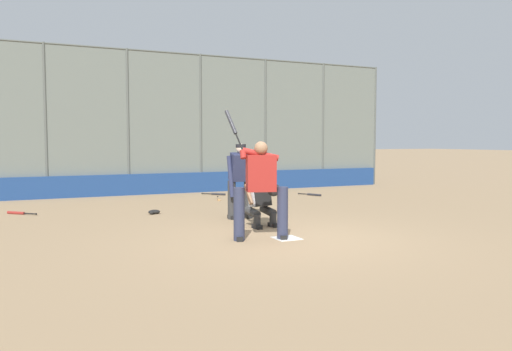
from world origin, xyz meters
name	(u,v)px	position (x,y,z in m)	size (l,w,h in m)	color
ground_plane	(287,239)	(0.00, 0.00, 0.00)	(160.00, 160.00, 0.00)	#9E7F5B
home_plate_marker	(287,238)	(0.00, 0.00, 0.01)	(0.43, 0.43, 0.01)	white
backstop_fence	(165,120)	(0.00, -8.42, 2.39)	(16.89, 0.08, 4.60)	#515651
padding_wall	(167,183)	(0.00, -8.32, 0.33)	(16.47, 0.18, 0.66)	navy
bleachers_beyond	(147,177)	(0.18, -10.57, 0.38)	(11.77, 1.95, 1.16)	slate
batter_at_plate	(260,186)	(0.46, -0.10, 0.93)	(0.93, 0.83, 2.25)	#2D334C
catcher_behind_plate	(261,199)	(-0.11, -1.28, 0.57)	(0.60, 0.70, 1.09)	#333333
umpire_home	(241,179)	(-0.13, -2.40, 0.88)	(0.67, 0.41, 1.65)	#333333
spare_bat_near_backstop	(312,195)	(-3.99, -5.79, 0.03)	(0.42, 0.80, 0.07)	black
spare_bat_by_padding	(18,213)	(4.34, -5.17, 0.03)	(0.65, 0.61, 0.07)	black
spare_bat_third_base_side	(217,194)	(-1.30, -7.18, 0.03)	(0.62, 0.61, 0.07)	black
spare_bat_first_base_side	(219,199)	(-0.92, -5.96, 0.03)	(0.30, 0.83, 0.07)	black
fielding_glove_on_dirt	(154,212)	(1.45, -3.89, 0.05)	(0.28, 0.21, 0.10)	black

